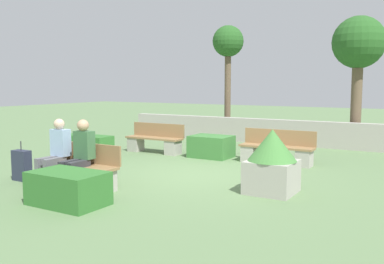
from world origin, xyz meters
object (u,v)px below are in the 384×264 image
object	(u,v)px
suitcase	(22,165)
bench_left_side	(155,142)
tree_center_left	(359,46)
person_seated_man	(80,151)
person_seated_woman	(56,149)
bench_front	(79,171)
bench_right_side	(277,151)
planter_corner_left	(272,160)
tree_leftmost	(228,47)

from	to	relation	value
suitcase	bench_left_side	bearing A→B (deg)	86.76
bench_left_side	tree_center_left	distance (m)	7.06
person_seated_man	person_seated_woman	bearing A→B (deg)	-179.80
bench_front	bench_left_side	world-z (taller)	same
bench_front	suitcase	world-z (taller)	bench_front
bench_right_side	bench_front	bearing A→B (deg)	-111.62
bench_front	planter_corner_left	distance (m)	3.77
planter_corner_left	suitcase	bearing A→B (deg)	-160.62
person_seated_man	tree_center_left	world-z (taller)	tree_center_left
bench_left_side	tree_center_left	size ratio (longest dim) A/B	0.44
bench_right_side	tree_leftmost	distance (m)	6.68
bench_left_side	suitcase	xyz separation A→B (m)	(-0.25, -4.47, -0.01)
bench_left_side	tree_center_left	xyz separation A→B (m)	(4.95, 4.12, 2.89)
person_seated_woman	planter_corner_left	xyz separation A→B (m)	(3.92, 1.68, -0.13)
person_seated_man	suitcase	xyz separation A→B (m)	(-1.66, -0.05, -0.44)
planter_corner_left	suitcase	distance (m)	5.22
tree_leftmost	tree_center_left	world-z (taller)	tree_leftmost
bench_front	person_seated_woman	distance (m)	0.66
bench_right_side	person_seated_man	size ratio (longest dim) A/B	1.41
person_seated_woman	tree_leftmost	size ratio (longest dim) A/B	0.32
bench_right_side	bench_left_side	bearing A→B (deg)	-169.83
suitcase	bench_right_side	bearing A→B (deg)	49.14
tree_center_left	tree_leftmost	bearing A→B (deg)	172.36
bench_front	bench_right_side	bearing A→B (deg)	60.50
tree_leftmost	tree_center_left	size ratio (longest dim) A/B	1.03
person_seated_woman	suitcase	size ratio (longest dim) A/B	1.59
bench_left_side	person_seated_man	xyz separation A→B (m)	(1.40, -4.41, 0.43)
person_seated_woman	planter_corner_left	bearing A→B (deg)	23.17
bench_front	planter_corner_left	world-z (taller)	planter_corner_left
bench_front	person_seated_man	distance (m)	0.48
bench_right_side	person_seated_man	distance (m)	5.15
bench_left_side	person_seated_woman	size ratio (longest dim) A/B	1.35
tree_leftmost	bench_front	bearing A→B (deg)	-82.72
person_seated_woman	planter_corner_left	world-z (taller)	person_seated_woman
bench_front	person_seated_man	bearing A→B (deg)	-39.36
bench_right_side	planter_corner_left	world-z (taller)	planter_corner_left
suitcase	tree_center_left	size ratio (longest dim) A/B	0.20
person_seated_man	person_seated_woman	xyz separation A→B (m)	(-0.66, -0.00, -0.01)
person_seated_woman	bench_right_side	bearing A→B (deg)	56.73
bench_right_side	person_seated_man	world-z (taller)	person_seated_man
planter_corner_left	tree_leftmost	world-z (taller)	tree_leftmost
person_seated_man	bench_left_side	bearing A→B (deg)	107.63
bench_right_side	tree_center_left	xyz separation A→B (m)	(1.21, 3.97, 2.88)
tree_leftmost	bench_left_side	bearing A→B (deg)	-90.97
tree_leftmost	tree_center_left	xyz separation A→B (m)	(4.87, -0.65, -0.26)
tree_center_left	bench_front	bearing A→B (deg)	-113.87
person_seated_woman	tree_leftmost	bearing A→B (deg)	94.14
tree_center_left	bench_left_side	bearing A→B (deg)	-140.26
bench_left_side	tree_leftmost	xyz separation A→B (m)	(0.08, 4.77, 3.14)
person_seated_woman	bench_front	bearing A→B (deg)	15.73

